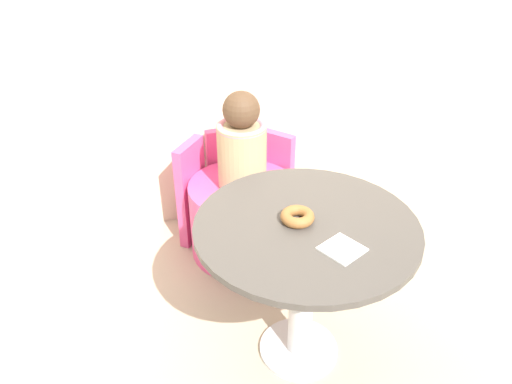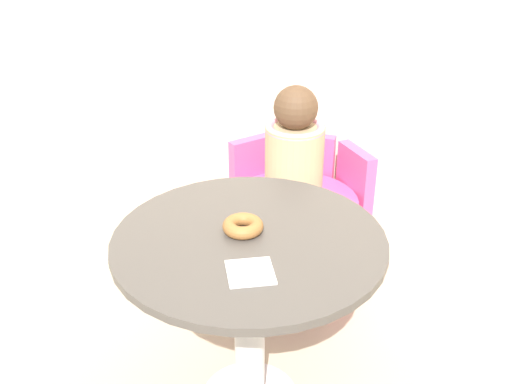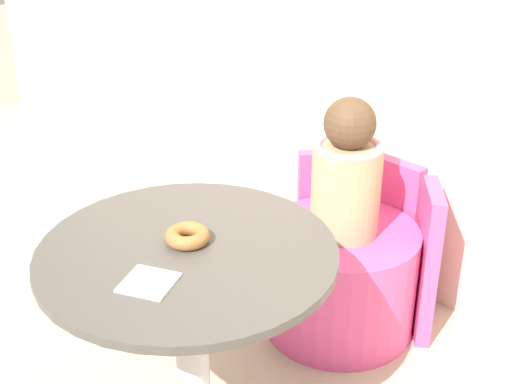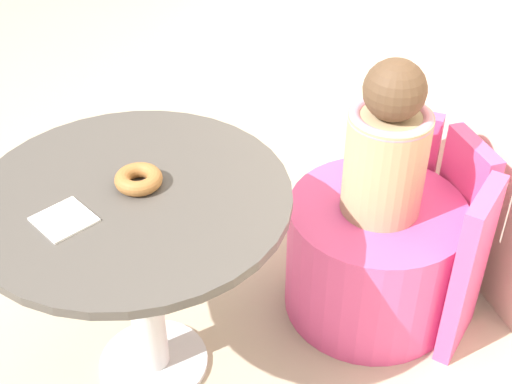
% 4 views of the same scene
% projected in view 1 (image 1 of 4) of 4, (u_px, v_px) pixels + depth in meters
% --- Properties ---
extents(ground_plane, '(12.00, 12.00, 0.00)m').
position_uv_depth(ground_plane, '(286.00, 354.00, 2.05)').
color(ground_plane, '#B7A88E').
extents(round_table, '(0.79, 0.79, 0.64)m').
position_uv_depth(round_table, '(305.00, 255.00, 1.80)').
color(round_table, silver).
rests_on(round_table, ground_plane).
extents(tub_chair, '(0.54, 0.54, 0.39)m').
position_uv_depth(tub_chair, '(243.00, 218.00, 2.54)').
color(tub_chair, '#E54C8C').
rests_on(tub_chair, ground_plane).
extents(booth_backrest, '(0.63, 0.23, 0.56)m').
position_uv_depth(booth_backrest, '(232.00, 182.00, 2.68)').
color(booth_backrest, '#E54C8C').
rests_on(booth_backrest, ground_plane).
extents(child_figure, '(0.23, 0.23, 0.48)m').
position_uv_depth(child_figure, '(242.00, 145.00, 2.32)').
color(child_figure, tan).
rests_on(child_figure, tub_chair).
extents(donut, '(0.12, 0.12, 0.04)m').
position_uv_depth(donut, '(297.00, 217.00, 1.73)').
color(donut, '#9E6633').
rests_on(donut, round_table).
extents(paper_napkin, '(0.16, 0.16, 0.01)m').
position_uv_depth(paper_napkin, '(342.00, 249.00, 1.61)').
color(paper_napkin, white).
rests_on(paper_napkin, round_table).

